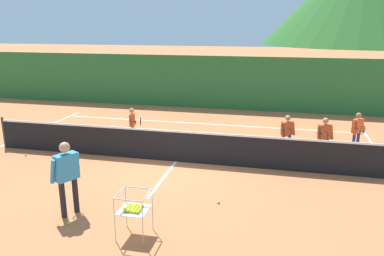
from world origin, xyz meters
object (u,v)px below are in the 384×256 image
student_2 (324,134)px  tennis_ball_8 (68,162)px  tennis_ball_2 (218,202)px  student_1 (287,131)px  tennis_ball_11 (69,223)px  instructor (67,172)px  tennis_net (176,146)px  student_0 (133,122)px  tennis_ball_3 (25,155)px  ball_cart (134,209)px  student_3 (358,129)px

student_2 → tennis_ball_8: (-7.44, -2.12, -0.74)m
tennis_ball_2 → student_1: bearing=68.4°
tennis_ball_8 → tennis_ball_11: 3.75m
student_2 → tennis_ball_2: bearing=-125.5°
instructor → tennis_ball_11: (0.20, -0.42, -0.96)m
student_2 → tennis_ball_11: bearing=-135.9°
tennis_net → student_0: size_ratio=9.73×
student_2 → tennis_ball_3: 9.31m
ball_cart → tennis_ball_11: 1.58m
student_2 → tennis_ball_8: size_ratio=18.96×
tennis_ball_2 → tennis_ball_8: size_ratio=1.00×
tennis_net → student_0: student_0 is taller
student_1 → ball_cart: bearing=-117.6°
tennis_net → tennis_ball_3: 4.82m
instructor → student_2: 7.55m
ball_cart → tennis_ball_3: 6.22m
tennis_ball_3 → tennis_ball_8: (1.66, -0.27, 0.00)m
tennis_net → student_3: 5.87m
instructor → tennis_ball_3: 4.66m
instructor → student_0: (-0.58, 5.17, -0.25)m
tennis_ball_3 → tennis_ball_2: bearing=-16.1°
student_3 → tennis_ball_3: size_ratio=19.08×
instructor → tennis_ball_11: bearing=-63.9°
student_0 → student_1: student_1 is taller
ball_cart → tennis_ball_8: (-3.40, 3.30, -0.55)m
student_2 → tennis_ball_3: (-9.10, -1.85, -0.74)m
ball_cart → student_2: bearing=53.3°
student_3 → tennis_ball_8: bearing=-160.4°
tennis_net → tennis_ball_2: (1.69, -2.43, -0.47)m
tennis_ball_11 → ball_cart: bearing=-3.1°
student_3 → tennis_ball_3: student_3 is taller
ball_cart → tennis_ball_11: ball_cart is taller
student_1 → tennis_ball_2: size_ratio=18.50×
ball_cart → tennis_ball_2: 2.27m
student_3 → tennis_ball_11: (-6.62, -6.26, -0.75)m
student_3 → tennis_ball_2: bearing=-129.0°
student_3 → tennis_ball_8: (-8.54, -3.04, -0.75)m
ball_cart → tennis_ball_11: size_ratio=13.22×
ball_cart → tennis_ball_2: bearing=50.9°
tennis_ball_2 → tennis_ball_3: 6.71m
student_2 → student_3: (1.11, 0.92, 0.01)m
tennis_ball_3 → tennis_ball_11: (3.58, -3.49, 0.00)m
tennis_net → student_3: bearing=22.0°
tennis_net → tennis_ball_8: size_ratio=175.78×
tennis_net → student_3: (5.44, 2.19, 0.28)m
student_0 → ball_cart: 6.11m
tennis_ball_2 → tennis_net: bearing=124.7°
instructor → tennis_ball_11: 1.07m
tennis_ball_3 → tennis_ball_11: same height
ball_cart → tennis_ball_2: ball_cart is taller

